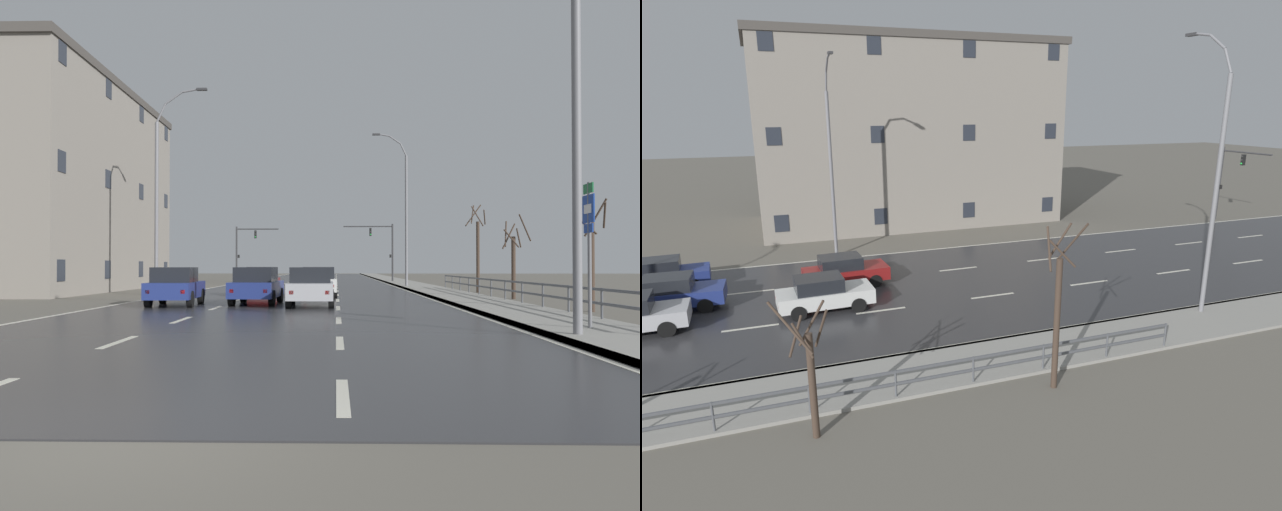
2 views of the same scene
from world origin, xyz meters
TOP-DOWN VIEW (x-y plane):
  - ground_plane at (0.00, 48.00)m, footprint 160.00×160.00m
  - guardrail at (9.85, 22.66)m, footprint 0.07×30.86m
  - street_lamp_midground at (7.44, 42.00)m, footprint 2.66×0.24m
  - street_lamp_left_bank at (-7.41, 28.51)m, footprint 2.88×0.24m
  - traffic_signal_left at (-7.12, 58.43)m, footprint 4.38×0.36m
  - car_far_left at (1.35, 26.70)m, footprint 1.97×4.17m
  - car_mid_centre at (-4.26, 19.67)m, footprint 2.00×4.19m
  - car_distant at (-1.69, 28.09)m, footprint 2.02×4.19m
  - car_near_right at (-1.06, 20.49)m, footprint 1.97×4.17m
  - brick_building at (-16.68, 35.44)m, footprint 10.29×22.38m
  - bare_tree_mid at (10.96, 25.25)m, footprint 1.40×1.45m
  - bare_tree_far at (10.89, 32.75)m, footprint 1.24×1.28m

SIDE VIEW (x-z plane):
  - ground_plane at x=0.00m, z-range -0.12..0.00m
  - guardrail at x=9.85m, z-range 0.21..1.21m
  - car_far_left at x=1.35m, z-range 0.02..1.59m
  - car_mid_centre at x=-4.26m, z-range 0.02..1.59m
  - car_distant at x=-1.69m, z-range 0.02..1.59m
  - car_near_right at x=-1.06m, z-range 0.02..1.59m
  - bare_tree_mid at x=10.96m, z-range -0.17..3.93m
  - bare_tree_far at x=10.89m, z-range -0.21..5.22m
  - traffic_signal_left at x=-7.12m, z-range 0.87..6.52m
  - street_lamp_left_bank at x=-7.41m, z-range -0.16..11.29m
  - street_lamp_midground at x=7.44m, z-range -0.14..11.59m
  - brick_building at x=-16.68m, z-range 0.01..13.54m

